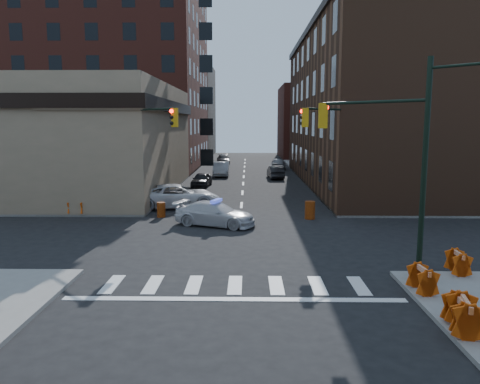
{
  "coord_description": "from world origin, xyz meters",
  "views": [
    {
      "loc": [
        0.46,
        -23.13,
        5.84
      ],
      "look_at": [
        0.04,
        1.56,
        2.2
      ],
      "focal_mm": 35.0,
      "sensor_mm": 36.0,
      "label": 1
    }
  ],
  "objects_px": {
    "parked_car_wnear": "(202,180)",
    "parked_car_enear": "(275,172)",
    "pedestrian_a": "(112,192)",
    "barrel_bank": "(161,210)",
    "barricade_nw_a": "(113,206)",
    "parked_car_wfar": "(221,169)",
    "barrel_road": "(310,210)",
    "pickup": "(177,196)",
    "pedestrian_b": "(84,195)",
    "barricade_se_a": "(458,263)",
    "police_car": "(215,214)"
  },
  "relations": [
    {
      "from": "parked_car_enear",
      "to": "pedestrian_a",
      "type": "distance_m",
      "value": 21.73
    },
    {
      "from": "police_car",
      "to": "pedestrian_a",
      "type": "height_order",
      "value": "pedestrian_a"
    },
    {
      "from": "pickup",
      "to": "pedestrian_a",
      "type": "relative_size",
      "value": 3.04
    },
    {
      "from": "barrel_road",
      "to": "barrel_bank",
      "type": "bearing_deg",
      "value": 177.36
    },
    {
      "from": "parked_car_wnear",
      "to": "parked_car_wfar",
      "type": "relative_size",
      "value": 0.79
    },
    {
      "from": "barrel_bank",
      "to": "parked_car_wfar",
      "type": "bearing_deg",
      "value": 83.84
    },
    {
      "from": "pickup",
      "to": "barrel_bank",
      "type": "xyz_separation_m",
      "value": [
        -0.53,
        -3.28,
        -0.36
      ]
    },
    {
      "from": "police_car",
      "to": "pickup",
      "type": "bearing_deg",
      "value": 47.81
    },
    {
      "from": "pedestrian_a",
      "to": "barrel_bank",
      "type": "relative_size",
      "value": 2.09
    },
    {
      "from": "pedestrian_b",
      "to": "barrel_bank",
      "type": "distance_m",
      "value": 6.25
    },
    {
      "from": "pickup",
      "to": "parked_car_wnear",
      "type": "bearing_deg",
      "value": -14.24
    },
    {
      "from": "pickup",
      "to": "parked_car_wnear",
      "type": "height_order",
      "value": "pickup"
    },
    {
      "from": "barrel_road",
      "to": "barricade_se_a",
      "type": "bearing_deg",
      "value": -68.86
    },
    {
      "from": "barricade_se_a",
      "to": "barricade_nw_a",
      "type": "distance_m",
      "value": 20.64
    },
    {
      "from": "barricade_se_a",
      "to": "barricade_nw_a",
      "type": "relative_size",
      "value": 0.99
    },
    {
      "from": "barrel_road",
      "to": "barricade_se_a",
      "type": "distance_m",
      "value": 11.7
    },
    {
      "from": "pickup",
      "to": "barrel_bank",
      "type": "bearing_deg",
      "value": 159.62
    },
    {
      "from": "parked_car_wnear",
      "to": "barrel_bank",
      "type": "relative_size",
      "value": 4.05
    },
    {
      "from": "parked_car_wfar",
      "to": "barrel_road",
      "type": "relative_size",
      "value": 4.37
    },
    {
      "from": "parked_car_enear",
      "to": "barrel_road",
      "type": "height_order",
      "value": "parked_car_enear"
    },
    {
      "from": "police_car",
      "to": "barrel_bank",
      "type": "xyz_separation_m",
      "value": [
        -3.56,
        2.4,
        -0.22
      ]
    },
    {
      "from": "police_car",
      "to": "parked_car_enear",
      "type": "height_order",
      "value": "police_car"
    },
    {
      "from": "pedestrian_a",
      "to": "barrel_bank",
      "type": "distance_m",
      "value": 4.94
    },
    {
      "from": "police_car",
      "to": "pedestrian_b",
      "type": "xyz_separation_m",
      "value": [
        -9.28,
        4.87,
        0.32
      ]
    },
    {
      "from": "parked_car_enear",
      "to": "pedestrian_b",
      "type": "height_order",
      "value": "pedestrian_b"
    },
    {
      "from": "pedestrian_a",
      "to": "barricade_se_a",
      "type": "height_order",
      "value": "pedestrian_a"
    },
    {
      "from": "police_car",
      "to": "barricade_se_a",
      "type": "distance_m",
      "value": 13.36
    },
    {
      "from": "barrel_road",
      "to": "barricade_se_a",
      "type": "xyz_separation_m",
      "value": [
        4.22,
        -10.91,
        0.02
      ]
    },
    {
      "from": "parked_car_wfar",
      "to": "parked_car_enear",
      "type": "bearing_deg",
      "value": -20.2
    },
    {
      "from": "pickup",
      "to": "pedestrian_a",
      "type": "height_order",
      "value": "pedestrian_a"
    },
    {
      "from": "parked_car_wnear",
      "to": "pedestrian_a",
      "type": "height_order",
      "value": "pedestrian_a"
    },
    {
      "from": "police_car",
      "to": "barrel_road",
      "type": "bearing_deg",
      "value": -51.18
    },
    {
      "from": "pedestrian_a",
      "to": "barrel_bank",
      "type": "xyz_separation_m",
      "value": [
        3.9,
        -2.96,
        -0.66
      ]
    },
    {
      "from": "barrel_bank",
      "to": "barricade_nw_a",
      "type": "distance_m",
      "value": 3.33
    },
    {
      "from": "pedestrian_b",
      "to": "barrel_bank",
      "type": "bearing_deg",
      "value": -43.89
    },
    {
      "from": "police_car",
      "to": "pedestrian_b",
      "type": "relative_size",
      "value": 2.76
    },
    {
      "from": "parked_car_wnear",
      "to": "barrel_bank",
      "type": "xyz_separation_m",
      "value": [
        -1.13,
        -14.31,
        -0.18
      ]
    },
    {
      "from": "parked_car_wnear",
      "to": "barricade_nw_a",
      "type": "distance_m",
      "value": 14.25
    },
    {
      "from": "parked_car_wnear",
      "to": "parked_car_wfar",
      "type": "height_order",
      "value": "parked_car_wfar"
    },
    {
      "from": "police_car",
      "to": "pickup",
      "type": "xyz_separation_m",
      "value": [
        -3.02,
        5.68,
        0.14
      ]
    },
    {
      "from": "parked_car_wfar",
      "to": "parked_car_enear",
      "type": "relative_size",
      "value": 1.16
    },
    {
      "from": "police_car",
      "to": "parked_car_wnear",
      "type": "xyz_separation_m",
      "value": [
        -2.42,
        16.71,
        -0.04
      ]
    },
    {
      "from": "parked_car_enear",
      "to": "barricade_nw_a",
      "type": "bearing_deg",
      "value": 55.55
    },
    {
      "from": "parked_car_wnear",
      "to": "parked_car_wfar",
      "type": "bearing_deg",
      "value": 86.7
    },
    {
      "from": "pedestrian_a",
      "to": "barrel_bank",
      "type": "bearing_deg",
      "value": -6.98
    },
    {
      "from": "barrel_road",
      "to": "barricade_se_a",
      "type": "height_order",
      "value": "barrel_road"
    },
    {
      "from": "pickup",
      "to": "pedestrian_b",
      "type": "relative_size",
      "value": 3.48
    },
    {
      "from": "barrel_bank",
      "to": "barricade_nw_a",
      "type": "xyz_separation_m",
      "value": [
        -3.24,
        0.75,
        0.1
      ]
    },
    {
      "from": "parked_car_wnear",
      "to": "parked_car_enear",
      "type": "height_order",
      "value": "parked_car_enear"
    },
    {
      "from": "pedestrian_b",
      "to": "parked_car_wnear",
      "type": "bearing_deg",
      "value": 39.44
    }
  ]
}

